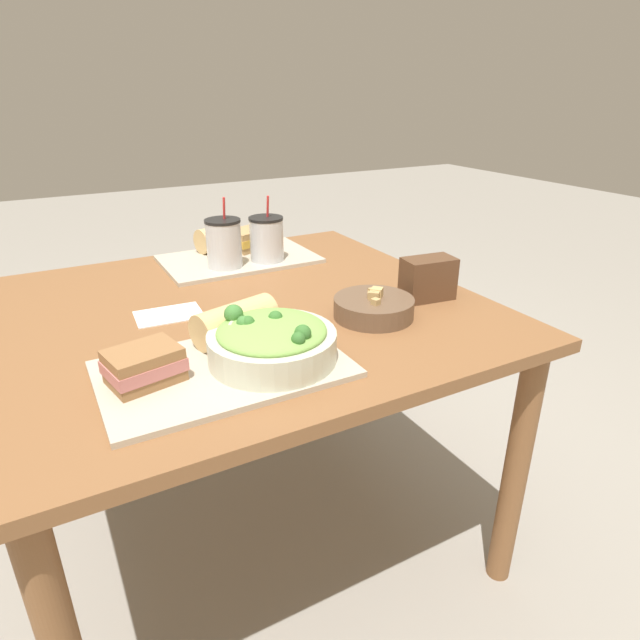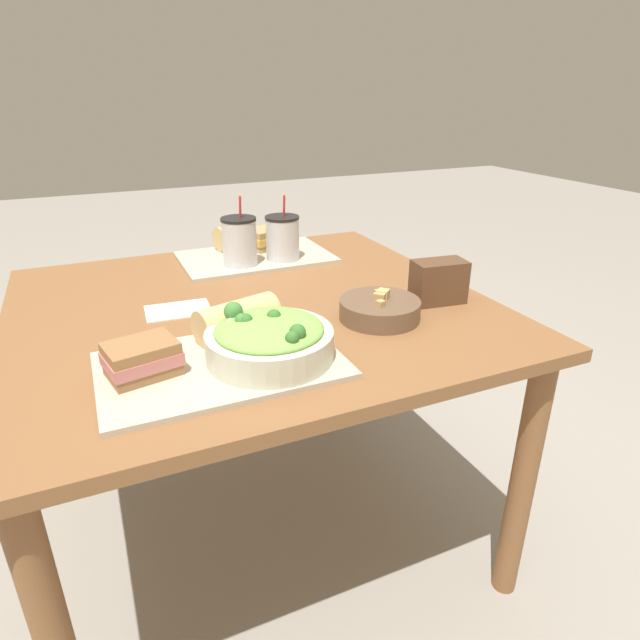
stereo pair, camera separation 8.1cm
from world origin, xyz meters
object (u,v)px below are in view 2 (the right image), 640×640
(salad_bowl, at_px, (269,339))
(chip_bag, at_px, (439,282))
(baguette_far, at_px, (237,236))
(sandwich_far, at_px, (266,238))
(soup_bowl, at_px, (380,308))
(napkin_folded, at_px, (178,310))
(baguette_near, at_px, (238,318))
(drink_cup_dark, at_px, (240,243))
(sandwich_near, at_px, (142,359))
(drink_cup_red, at_px, (283,239))

(salad_bowl, distance_m, chip_bag, 0.51)
(baguette_far, bearing_deg, sandwich_far, -125.35)
(soup_bowl, distance_m, baguette_far, 0.69)
(salad_bowl, bearing_deg, napkin_folded, 108.53)
(baguette_far, height_order, chip_bag, chip_bag)
(baguette_near, bearing_deg, sandwich_far, -39.58)
(salad_bowl, bearing_deg, baguette_near, 101.56)
(drink_cup_dark, bearing_deg, napkin_folded, -132.39)
(chip_bag, relative_size, napkin_folded, 0.87)
(chip_bag, bearing_deg, soup_bowl, -162.42)
(sandwich_near, distance_m, baguette_near, 0.23)
(baguette_near, relative_size, sandwich_far, 1.23)
(chip_bag, bearing_deg, sandwich_far, 119.18)
(napkin_folded, bearing_deg, drink_cup_dark, 47.61)
(salad_bowl, relative_size, chip_bag, 1.80)
(salad_bowl, relative_size, drink_cup_red, 1.27)
(sandwich_far, relative_size, drink_cup_red, 0.80)
(baguette_near, height_order, chip_bag, chip_bag)
(soup_bowl, distance_m, drink_cup_dark, 0.54)
(napkin_folded, bearing_deg, baguette_far, 57.65)
(sandwich_far, height_order, baguette_far, baguette_far)
(baguette_far, bearing_deg, sandwich_near, 136.40)
(baguette_near, distance_m, drink_cup_dark, 0.50)
(sandwich_near, height_order, sandwich_far, same)
(baguette_far, bearing_deg, chip_bag, -168.00)
(drink_cup_red, bearing_deg, drink_cup_dark, 180.00)
(baguette_near, distance_m, sandwich_far, 0.68)
(sandwich_near, distance_m, drink_cup_red, 0.75)
(salad_bowl, height_order, chip_bag, salad_bowl)
(salad_bowl, bearing_deg, sandwich_far, 71.64)
(soup_bowl, height_order, drink_cup_dark, drink_cup_dark)
(salad_bowl, height_order, sandwich_far, salad_bowl)
(sandwich_near, relative_size, baguette_far, 0.99)
(sandwich_near, xyz_separation_m, drink_cup_dark, (0.35, 0.57, 0.03))
(sandwich_near, bearing_deg, chip_bag, -3.93)
(napkin_folded, bearing_deg, sandwich_far, 47.74)
(salad_bowl, height_order, sandwich_near, salad_bowl)
(soup_bowl, relative_size, baguette_near, 0.98)
(salad_bowl, relative_size, drink_cup_dark, 1.22)
(drink_cup_red, bearing_deg, sandwich_far, 92.37)
(soup_bowl, distance_m, drink_cup_red, 0.51)
(salad_bowl, distance_m, soup_bowl, 0.33)
(soup_bowl, height_order, drink_cup_red, drink_cup_red)
(drink_cup_red, bearing_deg, baguette_far, 118.76)
(drink_cup_dark, relative_size, drink_cup_red, 1.04)
(drink_cup_red, bearing_deg, baguette_near, -120.21)
(baguette_near, xyz_separation_m, drink_cup_red, (0.28, 0.48, 0.02))
(sandwich_near, height_order, baguette_near, baguette_near)
(sandwich_far, bearing_deg, drink_cup_red, -108.43)
(salad_bowl, bearing_deg, sandwich_near, 171.75)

